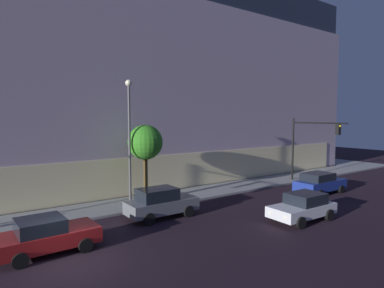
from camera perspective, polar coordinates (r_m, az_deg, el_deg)
The scene contains 9 objects.
ground_plane at distance 15.20m, azimuth -20.31°, elevation -18.87°, with size 120.00×120.00×0.00m, color black.
modern_building at distance 38.55m, azimuth -8.08°, elevation 9.72°, with size 40.00×23.79×19.09m.
traffic_light_far_corner at distance 31.02m, azimuth 19.70°, elevation 0.88°, with size 0.55×5.54×5.78m.
street_lamp_sidewalk at distance 21.99m, azimuth -10.83°, elevation 2.82°, with size 0.44×0.44×8.30m.
sidewalk_tree at distance 22.94m, azimuth -8.12°, elevation 0.18°, with size 2.42×2.42×5.35m.
car_red at distance 16.36m, azimuth -23.96°, elevation -14.26°, with size 4.28×2.32×1.59m.
car_grey at distance 20.04m, azimuth -5.47°, elevation -10.08°, with size 4.33×2.00×1.80m.
car_white at distance 20.52m, azimuth 18.70°, elevation -10.26°, with size 4.18×2.19×1.58m.
car_blue at distance 28.04m, azimuth 21.27°, elevation -6.29°, with size 4.51×2.16×1.65m.
Camera 1 is at (-3.47, -13.53, 5.97)m, focal length 30.71 mm.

